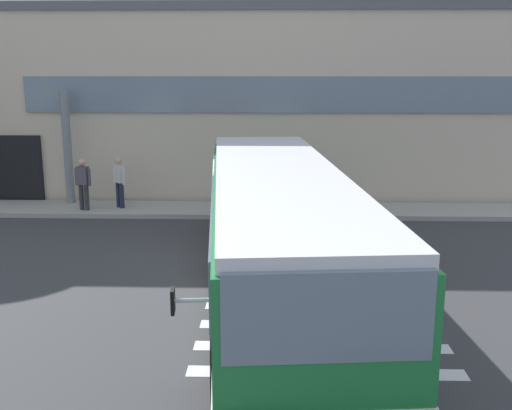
{
  "coord_description": "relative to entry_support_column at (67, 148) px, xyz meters",
  "views": [
    {
      "loc": [
        1.17,
        -14.72,
        4.68
      ],
      "look_at": [
        0.73,
        -0.7,
        1.5
      ],
      "focal_mm": 42.51,
      "sensor_mm": 36.0,
      "label": 1
    }
  ],
  "objects": [
    {
      "name": "ground_plane",
      "position": [
        5.82,
        -5.4,
        -2.06
      ],
      "size": [
        80.0,
        90.0,
        0.02
      ],
      "primitive_type": "cube",
      "color": "#353538",
      "rests_on": "ground"
    },
    {
      "name": "bay_paint_stripes",
      "position": [
        7.82,
        -9.6,
        -2.05
      ],
      "size": [
        4.4,
        3.96,
        0.01
      ],
      "color": "silver",
      "rests_on": "ground"
    },
    {
      "name": "terminal_building",
      "position": [
        5.13,
        6.24,
        1.36
      ],
      "size": [
        24.5,
        13.8,
        6.84
      ],
      "color": "beige",
      "rests_on": "ground"
    },
    {
      "name": "boarding_curb",
      "position": [
        5.82,
        -0.6,
        -1.98
      ],
      "size": [
        26.7,
        2.0,
        0.15
      ],
      "primitive_type": "cube",
      "color": "#9E9B93",
      "rests_on": "ground"
    },
    {
      "name": "entry_support_column",
      "position": [
        0.0,
        0.0,
        0.0
      ],
      "size": [
        0.28,
        0.28,
        3.8
      ],
      "primitive_type": "cylinder",
      "color": "slate",
      "rests_on": "boarding_curb"
    },
    {
      "name": "bus_main_foreground",
      "position": [
        7.05,
        -8.12,
        -0.72
      ],
      "size": [
        3.67,
        12.45,
        2.7
      ],
      "color": "#1E7238",
      "rests_on": "ground"
    },
    {
      "name": "passenger_near_column",
      "position": [
        0.8,
        -1.06,
        -0.97
      ],
      "size": [
        0.57,
        0.32,
        1.68
      ],
      "color": "#2D2D33",
      "rests_on": "boarding_curb"
    },
    {
      "name": "passenger_by_doorway",
      "position": [
        1.89,
        -0.67,
        -0.97
      ],
      "size": [
        0.46,
        0.43,
        1.68
      ],
      "color": "#1E2338",
      "rests_on": "boarding_curb"
    }
  ]
}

